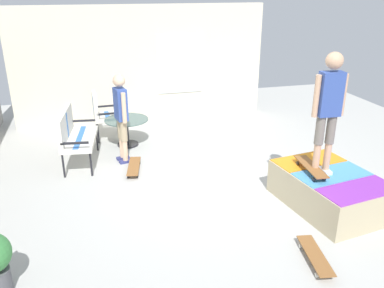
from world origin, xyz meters
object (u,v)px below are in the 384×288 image
person_skater (329,105)px  skateboard_on_ramp (311,167)px  skate_ramp (331,189)px  person_watching (121,112)px  patio_table (127,127)px  patio_chair_near_house (102,111)px  patio_bench (73,133)px  skateboard_by_bench (134,166)px  skateboard_spare (315,256)px

person_skater → skateboard_on_ramp: 0.97m
skate_ramp → person_watching: person_watching is taller
person_skater → skateboard_on_ramp: (0.05, 0.13, -0.96)m
patio_table → patio_chair_near_house: bearing=41.4°
patio_bench → patio_table: 1.26m
patio_chair_near_house → patio_bench: bearing=154.3°
skateboard_by_bench → skateboard_spare: same height
skateboard_by_bench → person_watching: bearing=14.3°
patio_table → skateboard_by_bench: size_ratio=1.09×
skateboard_by_bench → skateboard_on_ramp: 3.11m
skate_ramp → patio_table: 4.25m
skate_ramp → skateboard_spare: bearing=140.6°
skate_ramp → person_skater: (0.07, 0.19, 1.32)m
skateboard_spare → skateboard_on_ramp: 1.50m
person_watching → skateboard_by_bench: 1.02m
skateboard_spare → patio_bench: bearing=37.0°
skateboard_on_ramp → person_skater: bearing=-110.2°
skateboard_on_ramp → skate_ramp: bearing=-110.8°
person_watching → person_skater: (-2.40, -2.67, 0.62)m
patio_bench → patio_table: (0.67, -1.05, -0.21)m
skateboard_by_bench → skateboard_on_ramp: size_ratio=1.01×
skate_ramp → patio_table: patio_table is taller
patio_chair_near_house → person_skater: (-3.74, -2.98, 0.98)m
patio_chair_near_house → skateboard_by_bench: 1.94m
skate_ramp → skateboard_spare: skate_ramp is taller
skate_ramp → patio_table: size_ratio=2.31×
skate_ramp → patio_chair_near_house: bearing=39.8°
patio_bench → patio_table: bearing=-57.3°
patio_bench → skateboard_by_bench: 1.30m
skate_ramp → person_watching: bearing=49.1°
person_skater → skateboard_spare: person_skater is taller
patio_table → skateboard_spare: patio_table is taller
skate_ramp → skateboard_by_bench: bearing=54.0°
patio_table → person_skater: size_ratio=0.51×
patio_bench → patio_chair_near_house: (1.21, -0.58, -0.00)m
patio_chair_near_house → patio_table: 0.74m
patio_chair_near_house → skateboard_spare: bearing=-155.6°
skateboard_spare → skateboard_on_ramp: size_ratio=1.01×
patio_chair_near_house → person_watching: bearing=-167.0°
person_skater → skateboard_on_ramp: bearing=69.8°
patio_chair_near_house → person_skater: size_ratio=0.57×
skateboard_spare → patio_table: bearing=21.8°
person_watching → skateboard_spare: 4.19m
patio_table → skateboard_on_ramp: size_ratio=1.10×
patio_bench → person_skater: bearing=-125.4°
patio_bench → person_skater: size_ratio=0.74×
patio_table → skateboard_spare: size_ratio=1.09×
patio_chair_near_house → skateboard_on_ramp: size_ratio=1.25×
person_watching → person_skater: 3.65m
patio_bench → patio_chair_near_house: 1.34m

